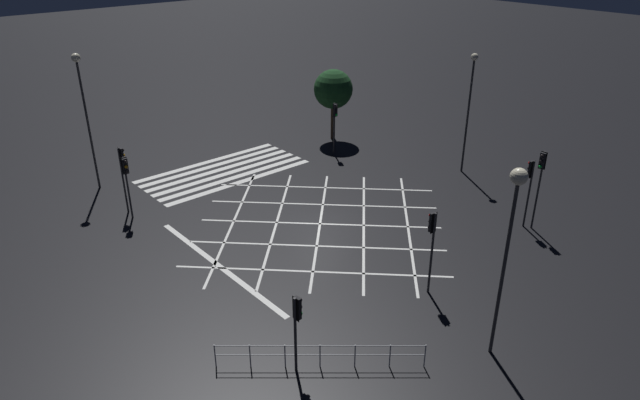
% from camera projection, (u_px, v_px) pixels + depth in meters
% --- Properties ---
extents(ground_plane, '(200.00, 200.00, 0.00)m').
position_uv_depth(ground_plane, '(320.00, 224.00, 32.46)').
color(ground_plane, black).
extents(road_markings, '(16.82, 21.05, 0.01)m').
position_uv_depth(road_markings, '(253.00, 192.00, 36.35)').
color(road_markings, silver).
rests_on(road_markings, ground_plane).
extents(traffic_light_nw_main, '(0.39, 0.36, 4.59)m').
position_uv_depth(traffic_light_nw_main, '(540.00, 175.00, 30.56)').
color(traffic_light_nw_main, '#2D2D30').
rests_on(traffic_light_nw_main, ground_plane).
extents(traffic_light_se_cross, '(0.36, 0.39, 3.77)m').
position_uv_depth(traffic_light_se_cross, '(127.00, 175.00, 31.93)').
color(traffic_light_se_cross, '#2D2D30').
rests_on(traffic_light_se_cross, ground_plane).
extents(traffic_light_median_north, '(0.36, 0.39, 4.10)m').
position_uv_depth(traffic_light_median_north, '(432.00, 236.00, 25.24)').
color(traffic_light_median_north, '#2D2D30').
rests_on(traffic_light_median_north, ground_plane).
extents(traffic_light_ne_main, '(0.39, 0.36, 3.33)m').
position_uv_depth(traffic_light_ne_main, '(297.00, 318.00, 20.84)').
color(traffic_light_ne_main, '#2D2D30').
rests_on(traffic_light_ne_main, ground_plane).
extents(traffic_light_se_main, '(0.39, 0.36, 4.04)m').
position_uv_depth(traffic_light_se_main, '(123.00, 167.00, 32.60)').
color(traffic_light_se_main, '#2D2D30').
rests_on(traffic_light_se_main, ground_plane).
extents(traffic_light_nw_cross, '(0.36, 0.39, 3.96)m').
position_uv_depth(traffic_light_nw_cross, '(530.00, 180.00, 31.04)').
color(traffic_light_nw_cross, '#2D2D30').
rests_on(traffic_light_nw_cross, ground_plane).
extents(traffic_light_sw_cross, '(0.36, 0.39, 3.85)m').
position_uv_depth(traffic_light_sw_cross, '(335.00, 118.00, 41.20)').
color(traffic_light_sw_cross, '#2D2D30').
rests_on(traffic_light_sw_cross, ground_plane).
extents(street_lamp_east, '(0.62, 0.62, 7.93)m').
position_uv_depth(street_lamp_east, '(513.00, 215.00, 20.08)').
color(street_lamp_east, '#2D2D30').
rests_on(street_lamp_east, ground_plane).
extents(street_lamp_west, '(0.53, 0.53, 8.62)m').
position_uv_depth(street_lamp_west, '(83.00, 94.00, 34.27)').
color(street_lamp_west, '#2D2D30').
rests_on(street_lamp_west, ground_plane).
extents(street_lamp_far, '(0.47, 0.47, 8.07)m').
position_uv_depth(street_lamp_far, '(470.00, 94.00, 37.01)').
color(street_lamp_far, '#2D2D30').
rests_on(street_lamp_far, ground_plane).
extents(street_tree_near, '(3.01, 3.01, 5.50)m').
position_uv_depth(street_tree_near, '(333.00, 90.00, 43.71)').
color(street_tree_near, '#473323').
rests_on(street_tree_near, ground_plane).
extents(pedestrian_railing, '(6.11, 5.31, 1.05)m').
position_uv_depth(pedestrian_railing, '(320.00, 353.00, 21.69)').
color(pedestrian_railing, '#9EA0A5').
rests_on(pedestrian_railing, ground_plane).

